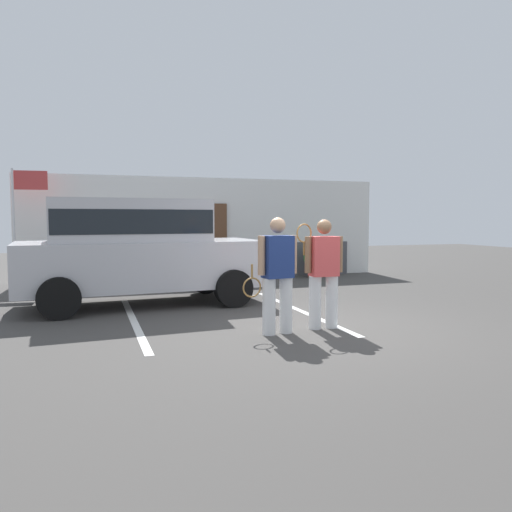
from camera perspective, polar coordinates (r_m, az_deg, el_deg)
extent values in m
plane|color=#423F3D|center=(7.76, 6.82, -8.29)|extent=(40.00, 40.00, 0.00)
cube|color=silver|center=(8.53, -13.77, -7.21)|extent=(0.12, 4.40, 0.01)
cube|color=silver|center=(9.26, 5.01, -6.20)|extent=(0.12, 4.40, 0.01)
cube|color=white|center=(14.16, -5.32, 3.16)|extent=(10.09, 0.30, 2.81)
cube|color=#4C4C51|center=(14.02, -5.10, -0.59)|extent=(8.48, 0.10, 0.99)
cube|color=brown|center=(13.96, -5.15, 1.68)|extent=(0.90, 0.06, 2.10)
cube|color=#B7B7BC|center=(10.02, -12.84, -0.89)|extent=(4.71, 2.19, 0.90)
cube|color=#B7B7BC|center=(9.94, -14.34, 3.95)|extent=(3.01, 1.94, 0.80)
cube|color=black|center=(9.94, -14.34, 3.84)|extent=(2.95, 1.96, 0.44)
cylinder|color=black|center=(11.33, -5.85, -2.44)|extent=(0.74, 0.31, 0.72)
cylinder|color=black|center=(9.54, -2.59, -3.70)|extent=(0.74, 0.31, 0.72)
cylinder|color=black|center=(10.87, -21.73, -3.02)|extent=(0.74, 0.31, 0.72)
cylinder|color=black|center=(8.99, -21.58, -4.50)|extent=(0.74, 0.31, 0.72)
cylinder|color=white|center=(7.41, 3.43, -5.61)|extent=(0.19, 0.19, 0.83)
cylinder|color=white|center=(7.28, 1.49, -5.79)|extent=(0.19, 0.19, 0.83)
cube|color=navy|center=(7.26, 2.49, -0.09)|extent=(0.45, 0.32, 0.62)
sphere|color=tan|center=(7.23, 2.50, 3.52)|extent=(0.23, 0.23, 0.23)
cylinder|color=tan|center=(7.38, 4.28, 0.19)|extent=(0.11, 0.11, 0.56)
cylinder|color=tan|center=(7.13, 0.63, 0.05)|extent=(0.11, 0.11, 0.56)
torus|color=olive|center=(7.17, -0.46, -3.61)|extent=(0.37, 0.07, 0.37)
cylinder|color=olive|center=(7.14, -0.47, -1.74)|extent=(0.03, 0.03, 0.20)
cylinder|color=white|center=(7.83, 8.63, -5.18)|extent=(0.19, 0.19, 0.81)
cylinder|color=white|center=(7.71, 6.76, -5.30)|extent=(0.19, 0.19, 0.81)
cube|color=#E04C4C|center=(7.68, 7.75, -0.02)|extent=(0.42, 0.27, 0.60)
sphere|color=#8C6647|center=(7.66, 7.79, 3.33)|extent=(0.22, 0.22, 0.22)
cylinder|color=#8C6647|center=(7.79, 9.49, 0.21)|extent=(0.10, 0.10, 0.55)
cylinder|color=#8C6647|center=(7.58, 5.97, 0.13)|extent=(0.10, 0.10, 0.55)
torus|color=olive|center=(7.59, 5.51, 2.61)|extent=(0.29, 0.10, 0.29)
cylinder|color=olive|center=(7.60, 5.50, 0.84)|extent=(0.03, 0.03, 0.20)
cylinder|color=brown|center=(14.43, 6.79, -1.89)|extent=(0.44, 0.44, 0.27)
sphere|color=#387F33|center=(14.39, 6.81, -0.19)|extent=(0.69, 0.69, 0.69)
cylinder|color=silver|center=(13.17, -25.89, 2.78)|extent=(0.05, 0.05, 2.87)
cube|color=#B23838|center=(13.15, -24.31, 7.89)|extent=(0.75, 0.09, 0.45)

